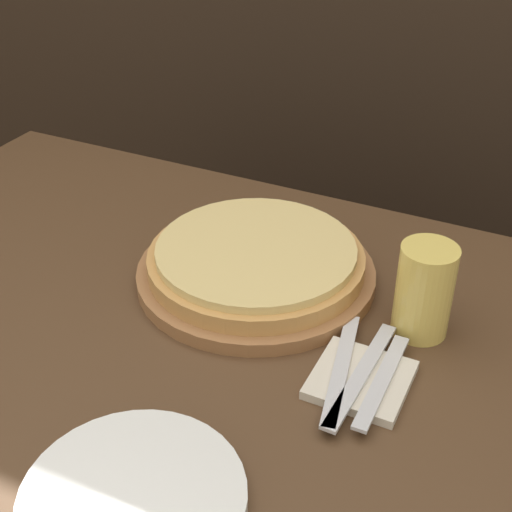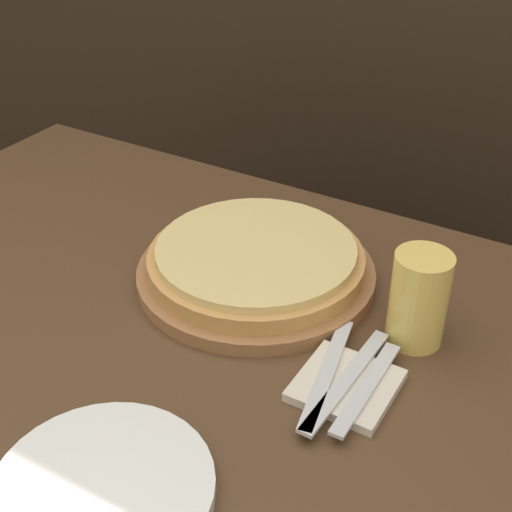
# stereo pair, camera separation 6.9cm
# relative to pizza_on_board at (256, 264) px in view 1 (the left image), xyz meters

# --- Properties ---
(dining_table) EXTENTS (1.23, 0.81, 0.76)m
(dining_table) POSITION_rel_pizza_on_board_xyz_m (-0.04, -0.13, -0.41)
(dining_table) COLOR #4C331E
(dining_table) RESTS_ON ground_plane
(pizza_on_board) EXTENTS (0.34, 0.34, 0.06)m
(pizza_on_board) POSITION_rel_pizza_on_board_xyz_m (0.00, 0.00, 0.00)
(pizza_on_board) COLOR #99663D
(pizza_on_board) RESTS_ON dining_table
(beer_glass) EXTENTS (0.07, 0.07, 0.12)m
(beer_glass) POSITION_rel_pizza_on_board_xyz_m (0.24, -0.01, 0.04)
(beer_glass) COLOR #E5C65B
(beer_glass) RESTS_ON dining_table
(dinner_plate) EXTENTS (0.22, 0.22, 0.02)m
(dinner_plate) POSITION_rel_pizza_on_board_xyz_m (0.06, -0.40, -0.02)
(dinner_plate) COLOR white
(dinner_plate) RESTS_ON dining_table
(napkin_stack) EXTENTS (0.11, 0.11, 0.01)m
(napkin_stack) POSITION_rel_pizza_on_board_xyz_m (0.20, -0.14, -0.02)
(napkin_stack) COLOR beige
(napkin_stack) RESTS_ON dining_table
(fork) EXTENTS (0.06, 0.20, 0.00)m
(fork) POSITION_rel_pizza_on_board_xyz_m (0.18, -0.14, -0.01)
(fork) COLOR silver
(fork) RESTS_ON napkin_stack
(dinner_knife) EXTENTS (0.03, 0.20, 0.00)m
(dinner_knife) POSITION_rel_pizza_on_board_xyz_m (0.20, -0.14, -0.01)
(dinner_knife) COLOR silver
(dinner_knife) RESTS_ON napkin_stack
(spoon) EXTENTS (0.02, 0.17, 0.00)m
(spoon) POSITION_rel_pizza_on_board_xyz_m (0.23, -0.14, -0.01)
(spoon) COLOR silver
(spoon) RESTS_ON napkin_stack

